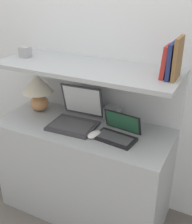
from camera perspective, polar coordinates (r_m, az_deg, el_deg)
The scene contains 13 objects.
wall_back at distance 2.12m, azimuth 1.44°, elevation 11.42°, with size 6.00×0.05×2.40m.
desk at distance 2.21m, azimuth -2.59°, elevation -11.69°, with size 1.27×0.53×0.76m.
back_riser at distance 2.31m, azimuth 0.79°, elevation -3.89°, with size 1.27×0.04×1.16m.
shelf at distance 1.90m, azimuth -2.07°, elevation 8.93°, with size 1.27×0.48×0.03m.
table_lamp at distance 2.23m, azimuth -11.70°, elevation 4.71°, with size 0.24×0.24×0.30m.
laptop_large at distance 2.02m, azimuth -4.07°, elevation -1.04°, with size 0.34×0.34×0.26m.
laptop_small at distance 1.86m, azimuth 4.36°, elevation -4.23°, with size 0.29×0.23×0.16m.
computer_mouse at distance 1.87m, azimuth -0.35°, elevation -4.58°, with size 0.09×0.13×0.04m.
router_box at distance 2.07m, azimuth 3.33°, elevation -0.37°, with size 0.11×0.09×0.11m.
book_brown at distance 1.67m, azimuth 16.28°, elevation 10.39°, with size 0.02×0.17×0.24m.
book_navy at distance 1.68m, azimuth 15.11°, elevation 10.01°, with size 0.02×0.16×0.21m.
book_red at distance 1.69m, azimuth 14.09°, elevation 9.91°, with size 0.04×0.14×0.19m.
shelf_gadget at distance 2.17m, azimuth -14.21°, elevation 11.72°, with size 0.08×0.06×0.08m.
Camera 1 is at (0.88, -1.26, 1.71)m, focal length 45.00 mm.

